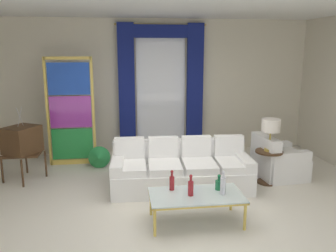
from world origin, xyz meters
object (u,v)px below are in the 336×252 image
Objects in this scene: couch_white_long at (181,170)px; bottle_ruby_flask at (219,184)px; vintage_tv at (22,141)px; bottle_blue_decanter at (191,187)px; table_lamp_brass at (271,127)px; armchair_white at (277,162)px; peacock_figurine at (99,158)px; stained_glass_divider at (71,114)px; bottle_crystal_tall at (223,185)px; round_side_table at (268,164)px; coffee_table at (196,197)px; bottle_amber_squat at (172,182)px.

couch_white_long is 10.67× the size of bottle_ruby_flask.
bottle_ruby_flask is 0.17× the size of vintage_tv.
vintage_tv reaches higher than bottle_blue_decanter.
table_lamp_brass reaches higher than bottle_ruby_flask.
armchair_white is 1.48× the size of peacock_figurine.
bottle_blue_decanter is at bearing -55.62° from stained_glass_divider.
bottle_crystal_tall is at bearing -87.20° from bottle_ruby_flask.
round_side_table is (1.57, -0.02, 0.05)m from couch_white_long.
coffee_table is 0.39m from bottle_amber_squat.
peacock_figurine is (-3.31, 0.91, -0.07)m from armchair_white.
stained_glass_divider is at bearing 156.77° from table_lamp_brass.
stained_glass_divider reaches higher than table_lamp_brass.
round_side_table is (1.57, 1.24, -0.02)m from coffee_table.
armchair_white is at bearing 38.95° from coffee_table.
table_lamp_brass is (1.65, 1.27, 0.50)m from bottle_blue_decanter.
bottle_blue_decanter is at bearing 178.29° from bottle_crystal_tall.
round_side_table is at bearing 38.38° from coffee_table.
table_lamp_brass is (4.34, -0.74, 0.30)m from vintage_tv.
coffee_table is at bearing -90.09° from couch_white_long.
bottle_blue_decanter is 0.34× the size of armchair_white.
peacock_figurine is at bearing 126.54° from bottle_crystal_tall.
bottle_ruby_flask is 0.10× the size of stained_glass_divider.
bottle_ruby_flask is 0.37× the size of peacock_figurine.
couch_white_long is 2.89m from vintage_tv.
peacock_figurine is (-1.46, 1.15, -0.09)m from couch_white_long.
bottle_crystal_tall is 0.25× the size of vintage_tv.
vintage_tv reaches higher than bottle_crystal_tall.
stained_glass_divider is (-2.35, 2.65, 0.57)m from bottle_ruby_flask.
stained_glass_divider is at bearing 125.76° from coffee_table.
vintage_tv is 1.15m from stained_glass_divider.
coffee_table is at bearing 173.68° from bottle_crystal_tall.
bottle_amber_squat is at bearing 160.44° from bottle_crystal_tall.
coffee_table is at bearing -58.85° from peacock_figurine.
vintage_tv is at bearing 144.01° from bottle_amber_squat.
armchair_white is at bearing -18.36° from stained_glass_divider.
bottle_blue_decanter is 3.44m from stained_glass_divider.
bottle_ruby_flask is at bearing -51.68° from peacock_figurine.
stained_glass_divider reaches higher than bottle_blue_decanter.
vintage_tv is 4.41m from table_lamp_brass.
table_lamp_brass is (-0.28, -0.25, 0.74)m from armchair_white.
bottle_amber_squat is 0.48× the size of peacock_figurine.
stained_glass_divider is (-3.85, 1.28, 0.77)m from armchair_white.
stained_glass_divider is at bearing 142.83° from couch_white_long.
round_side_table is (1.21, 1.28, -0.19)m from bottle_crystal_tall.
armchair_white is at bearing 42.00° from round_side_table.
bottle_crystal_tall is 0.15× the size of stained_glass_divider.
stained_glass_divider reaches higher than bottle_crystal_tall.
bottle_ruby_flask is at bearing -6.29° from bottle_amber_squat.
stained_glass_divider is at bearing 46.14° from vintage_tv.
bottle_amber_squat is at bearing -150.81° from table_lamp_brass.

